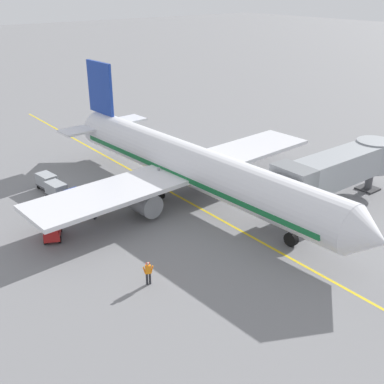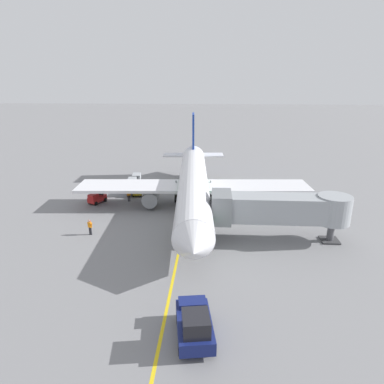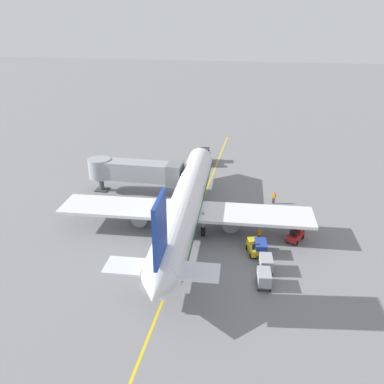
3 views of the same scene
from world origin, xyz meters
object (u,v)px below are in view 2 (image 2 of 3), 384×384
(ground_crew_loader, at_px, (129,195))
(jet_bridge, at_px, (280,208))
(parked_airliner, at_px, (193,184))
(baggage_tug_lead, at_px, (97,198))
(baggage_cart_front, at_px, (132,188))
(pushback_tractor, at_px, (195,324))
(baggage_cart_third_in_train, at_px, (137,178))
(baggage_tug_trailing, at_px, (137,190))
(baggage_cart_second_in_train, at_px, (132,182))
(ground_crew_wing_walker, at_px, (90,226))

(ground_crew_loader, bearing_deg, jet_bridge, 149.78)
(parked_airliner, bearing_deg, baggage_tug_lead, -2.97)
(baggage_tug_lead, relative_size, baggage_cart_front, 0.94)
(pushback_tractor, xyz_separation_m, baggage_cart_third_in_train, (11.16, -33.72, -0.15))
(parked_airliner, height_order, baggage_tug_lead, parked_airliner)
(baggage_tug_trailing, distance_m, ground_crew_loader, 2.72)
(baggage_tug_lead, distance_m, baggage_cart_second_in_train, 7.50)
(parked_airliner, relative_size, baggage_tug_trailing, 13.62)
(parked_airliner, distance_m, jet_bridge, 12.88)
(parked_airliner, bearing_deg, baggage_cart_front, -26.12)
(jet_bridge, xyz_separation_m, baggage_tug_lead, (22.35, -9.61, -2.74))
(pushback_tractor, relative_size, ground_crew_loader, 2.77)
(pushback_tractor, distance_m, baggage_tug_trailing, 29.79)
(baggage_tug_lead, xyz_separation_m, baggage_cart_second_in_train, (-3.26, -6.75, 0.24))
(baggage_cart_second_in_train, distance_m, ground_crew_loader, 5.83)
(baggage_tug_lead, height_order, baggage_tug_trailing, same)
(baggage_cart_front, height_order, ground_crew_wing_walker, ground_crew_wing_walker)
(baggage_tug_trailing, bearing_deg, ground_crew_loader, 80.08)
(baggage_cart_second_in_train, xyz_separation_m, ground_crew_wing_walker, (0.73, 16.43, 0.00))
(baggage_cart_third_in_train, bearing_deg, ground_crew_wing_walker, 87.38)
(baggage_cart_front, xyz_separation_m, baggage_cart_second_in_train, (0.65, -2.94, 0.00))
(jet_bridge, xyz_separation_m, ground_crew_loader, (18.21, -10.61, -2.50))
(baggage_tug_trailing, height_order, baggage_cart_third_in_train, baggage_tug_trailing)
(baggage_cart_front, xyz_separation_m, ground_crew_loader, (-0.24, 2.82, 0.00))
(jet_bridge, xyz_separation_m, baggage_tug_trailing, (17.74, -13.28, -2.74))
(pushback_tractor, height_order, ground_crew_wing_walker, pushback_tractor)
(baggage_tug_lead, xyz_separation_m, baggage_tug_trailing, (-4.61, -3.66, 0.00))
(baggage_tug_trailing, bearing_deg, baggage_cart_third_in_train, -77.86)
(baggage_cart_front, xyz_separation_m, ground_crew_wing_walker, (1.38, 13.49, 0.00))
(jet_bridge, height_order, ground_crew_wing_walker, jet_bridge)
(baggage_tug_lead, xyz_separation_m, baggage_cart_front, (-3.91, -3.81, 0.24))
(baggage_cart_second_in_train, relative_size, ground_crew_wing_walker, 1.75)
(baggage_cart_front, distance_m, baggage_cart_second_in_train, 3.01)
(jet_bridge, height_order, baggage_cart_third_in_train, jet_bridge)
(jet_bridge, relative_size, baggage_tug_trailing, 5.08)
(pushback_tractor, distance_m, baggage_cart_front, 30.17)
(parked_airliner, relative_size, baggage_cart_second_in_train, 12.60)
(baggage_tug_trailing, relative_size, baggage_cart_front, 0.93)
(parked_airliner, xyz_separation_m, baggage_cart_second_in_train, (9.81, -7.43, -2.24))
(baggage_tug_lead, relative_size, ground_crew_wing_walker, 1.64)
(ground_crew_loader, bearing_deg, pushback_tractor, 112.29)
(baggage_tug_lead, distance_m, baggage_cart_front, 5.47)
(pushback_tractor, height_order, baggage_tug_trailing, pushback_tractor)
(jet_bridge, bearing_deg, ground_crew_loader, -30.22)
(ground_crew_wing_walker, bearing_deg, jet_bridge, -179.81)
(pushback_tractor, height_order, ground_crew_loader, pushback_tractor)
(pushback_tractor, distance_m, ground_crew_loader, 27.46)
(baggage_tug_trailing, xyz_separation_m, ground_crew_wing_walker, (2.08, 13.34, 0.24))
(baggage_tug_lead, relative_size, baggage_cart_third_in_train, 0.94)
(parked_airliner, relative_size, ground_crew_wing_walker, 22.09)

